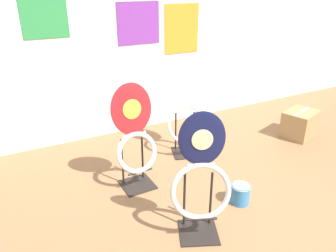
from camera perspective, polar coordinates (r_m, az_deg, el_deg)
The scene contains 7 objects.
ground_plane at distance 2.70m, azimuth 24.00°, elevation -17.51°, with size 14.00×14.00×0.00m, color #8E6642.
wall_back at distance 3.98m, azimuth -1.28°, elevation 18.23°, with size 8.00×0.07×2.60m.
toilet_seat_display_crimson_swirl at distance 2.82m, azimuth -5.77°, elevation -2.51°, with size 0.37×0.28×0.94m.
toilet_seat_display_navy_moon at distance 2.27m, azimuth 5.74°, elevation -9.40°, with size 0.44×0.37×0.95m.
toilet_seat_display_white_plain at distance 3.40m, azimuth 3.17°, elevation 1.98°, with size 0.49×0.49×0.93m.
paint_can at distance 2.83m, azimuth 12.46°, elevation -11.36°, with size 0.16×0.16×0.17m.
storage_box at distance 4.16m, azimuth 21.97°, elevation 0.37°, with size 0.48×0.41×0.31m.
Camera 1 is at (-1.78, -1.12, 1.70)m, focal length 35.00 mm.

